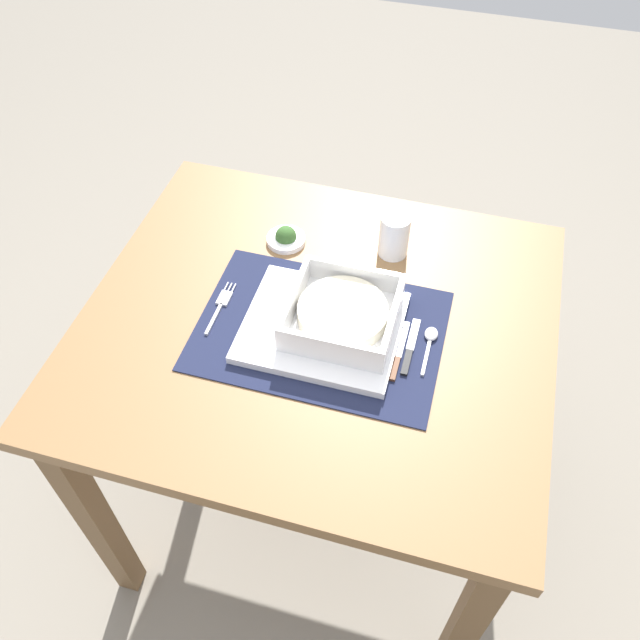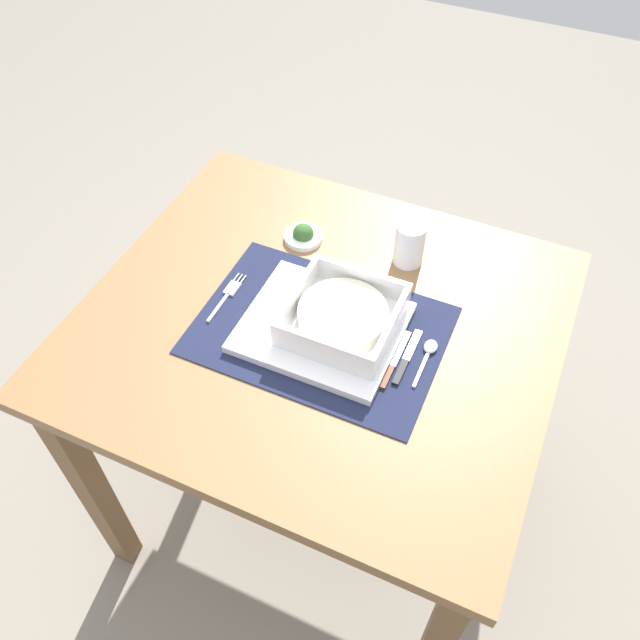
{
  "view_description": "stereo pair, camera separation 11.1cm",
  "coord_description": "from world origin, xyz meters",
  "px_view_note": "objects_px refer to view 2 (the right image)",
  "views": [
    {
      "loc": [
        0.22,
        -0.76,
        1.66
      ],
      "look_at": [
        0.01,
        -0.02,
        0.76
      ],
      "focal_mm": 36.91,
      "sensor_mm": 36.0,
      "label": 1
    },
    {
      "loc": [
        0.32,
        -0.72,
        1.66
      ],
      "look_at": [
        0.01,
        -0.02,
        0.76
      ],
      "focal_mm": 36.91,
      "sensor_mm": 36.0,
      "label": 2
    }
  ],
  "objects_px": {
    "spoon": "(429,351)",
    "condiment_saucer": "(303,235)",
    "dining_table": "(319,356)",
    "porridge_bowl": "(343,317)",
    "bread_knife": "(393,363)",
    "fork": "(229,293)",
    "drinking_glass": "(409,246)",
    "butter_knife": "(406,360)"
  },
  "relations": [
    {
      "from": "spoon",
      "to": "condiment_saucer",
      "type": "relative_size",
      "value": 1.37
    },
    {
      "from": "condiment_saucer",
      "to": "dining_table",
      "type": "bearing_deg",
      "value": -57.46
    },
    {
      "from": "condiment_saucer",
      "to": "bread_knife",
      "type": "bearing_deg",
      "value": -39.28
    },
    {
      "from": "dining_table",
      "to": "drinking_glass",
      "type": "xyz_separation_m",
      "value": [
        0.1,
        0.22,
        0.15
      ]
    },
    {
      "from": "fork",
      "to": "porridge_bowl",
      "type": "bearing_deg",
      "value": 3.28
    },
    {
      "from": "dining_table",
      "to": "spoon",
      "type": "xyz_separation_m",
      "value": [
        0.21,
        0.01,
        0.12
      ]
    },
    {
      "from": "fork",
      "to": "drinking_glass",
      "type": "relative_size",
      "value": 1.44
    },
    {
      "from": "porridge_bowl",
      "to": "drinking_glass",
      "type": "xyz_separation_m",
      "value": [
        0.05,
        0.22,
        0.0
      ]
    },
    {
      "from": "porridge_bowl",
      "to": "spoon",
      "type": "height_order",
      "value": "porridge_bowl"
    },
    {
      "from": "fork",
      "to": "drinking_glass",
      "type": "height_order",
      "value": "drinking_glass"
    },
    {
      "from": "dining_table",
      "to": "spoon",
      "type": "bearing_deg",
      "value": 1.65
    },
    {
      "from": "bread_knife",
      "to": "drinking_glass",
      "type": "relative_size",
      "value": 1.46
    },
    {
      "from": "butter_knife",
      "to": "drinking_glass",
      "type": "xyz_separation_m",
      "value": [
        -0.08,
        0.24,
        0.03
      ]
    },
    {
      "from": "spoon",
      "to": "fork",
      "type": "bearing_deg",
      "value": 179.53
    },
    {
      "from": "porridge_bowl",
      "to": "condiment_saucer",
      "type": "bearing_deg",
      "value": 130.93
    },
    {
      "from": "porridge_bowl",
      "to": "condiment_saucer",
      "type": "xyz_separation_m",
      "value": [
        -0.17,
        0.2,
        -0.03
      ]
    },
    {
      "from": "porridge_bowl",
      "to": "butter_knife",
      "type": "bearing_deg",
      "value": -8.76
    },
    {
      "from": "porridge_bowl",
      "to": "spoon",
      "type": "bearing_deg",
      "value": 5.05
    },
    {
      "from": "drinking_glass",
      "to": "dining_table",
      "type": "bearing_deg",
      "value": -114.48
    },
    {
      "from": "porridge_bowl",
      "to": "bread_knife",
      "type": "relative_size",
      "value": 1.41
    },
    {
      "from": "porridge_bowl",
      "to": "dining_table",
      "type": "bearing_deg",
      "value": 170.79
    },
    {
      "from": "spoon",
      "to": "butter_knife",
      "type": "relative_size",
      "value": 0.84
    },
    {
      "from": "dining_table",
      "to": "porridge_bowl",
      "type": "relative_size",
      "value": 4.56
    },
    {
      "from": "bread_knife",
      "to": "condiment_saucer",
      "type": "relative_size",
      "value": 1.7
    },
    {
      "from": "butter_knife",
      "to": "drinking_glass",
      "type": "relative_size",
      "value": 1.4
    },
    {
      "from": "porridge_bowl",
      "to": "butter_knife",
      "type": "distance_m",
      "value": 0.13
    },
    {
      "from": "dining_table",
      "to": "porridge_bowl",
      "type": "distance_m",
      "value": 0.16
    },
    {
      "from": "fork",
      "to": "condiment_saucer",
      "type": "xyz_separation_m",
      "value": [
        0.06,
        0.2,
        0.01
      ]
    },
    {
      "from": "butter_knife",
      "to": "bread_knife",
      "type": "bearing_deg",
      "value": -142.98
    },
    {
      "from": "dining_table",
      "to": "bread_knife",
      "type": "xyz_separation_m",
      "value": [
        0.16,
        -0.04,
        0.12
      ]
    },
    {
      "from": "porridge_bowl",
      "to": "spoon",
      "type": "relative_size",
      "value": 1.74
    },
    {
      "from": "butter_knife",
      "to": "bread_knife",
      "type": "height_order",
      "value": "same"
    },
    {
      "from": "butter_knife",
      "to": "condiment_saucer",
      "type": "bearing_deg",
      "value": 142.91
    },
    {
      "from": "fork",
      "to": "butter_knife",
      "type": "height_order",
      "value": "butter_knife"
    },
    {
      "from": "fork",
      "to": "spoon",
      "type": "distance_m",
      "value": 0.39
    },
    {
      "from": "spoon",
      "to": "condiment_saucer",
      "type": "bearing_deg",
      "value": 147.71
    },
    {
      "from": "butter_knife",
      "to": "condiment_saucer",
      "type": "distance_m",
      "value": 0.37
    },
    {
      "from": "bread_knife",
      "to": "drinking_glass",
      "type": "height_order",
      "value": "drinking_glass"
    },
    {
      "from": "dining_table",
      "to": "fork",
      "type": "relative_size",
      "value": 6.51
    },
    {
      "from": "spoon",
      "to": "drinking_glass",
      "type": "height_order",
      "value": "drinking_glass"
    },
    {
      "from": "spoon",
      "to": "bread_knife",
      "type": "xyz_separation_m",
      "value": [
        -0.05,
        -0.05,
        -0.0
      ]
    },
    {
      "from": "dining_table",
      "to": "condiment_saucer",
      "type": "height_order",
      "value": "condiment_saucer"
    }
  ]
}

